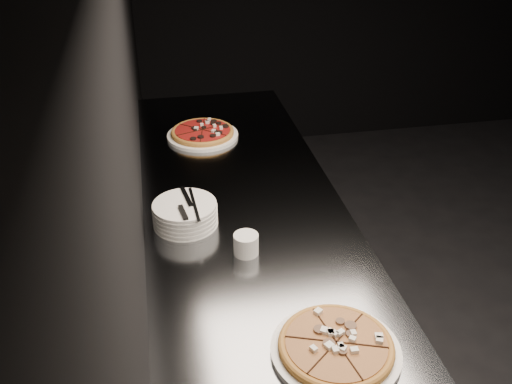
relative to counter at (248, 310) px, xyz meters
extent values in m
cube|color=black|center=(-0.37, 0.00, 0.94)|extent=(0.02, 5.00, 2.80)
cube|color=slate|center=(0.00, 0.00, -0.01)|extent=(0.70, 2.40, 0.90)
cube|color=slate|center=(0.00, 0.00, 0.45)|extent=(0.74, 2.44, 0.02)
cylinder|color=white|center=(0.11, -0.70, 0.47)|extent=(0.34, 0.34, 0.02)
cylinder|color=#BD8238|center=(0.11, -0.70, 0.48)|extent=(0.38, 0.38, 0.01)
torus|color=#BD8238|center=(0.11, -0.70, 0.49)|extent=(0.39, 0.39, 0.02)
cylinder|color=#D18A45|center=(0.11, -0.70, 0.49)|extent=(0.34, 0.34, 0.01)
cylinder|color=white|center=(-0.08, 0.69, 0.47)|extent=(0.33, 0.33, 0.02)
cylinder|color=#BD8238|center=(-0.08, 0.69, 0.48)|extent=(0.36, 0.36, 0.01)
torus|color=#BD8238|center=(-0.08, 0.69, 0.49)|extent=(0.37, 0.37, 0.02)
cylinder|color=#A51A18|center=(-0.08, 0.69, 0.49)|extent=(0.32, 0.32, 0.01)
cylinder|color=white|center=(-0.22, -0.02, 0.47)|extent=(0.22, 0.22, 0.02)
cylinder|color=white|center=(-0.22, -0.02, 0.48)|extent=(0.22, 0.22, 0.02)
cylinder|color=white|center=(-0.22, -0.02, 0.50)|extent=(0.22, 0.22, 0.02)
cylinder|color=white|center=(-0.22, -0.02, 0.52)|extent=(0.22, 0.22, 0.02)
cylinder|color=white|center=(-0.22, -0.02, 0.53)|extent=(0.22, 0.22, 0.02)
cube|color=#B2B5B9|center=(-0.21, 0.03, 0.54)|extent=(0.04, 0.15, 0.00)
cube|color=black|center=(-0.23, -0.08, 0.55)|extent=(0.03, 0.09, 0.01)
cube|color=#B2B5B9|center=(-0.19, -0.03, 0.54)|extent=(0.05, 0.22, 0.00)
cylinder|color=silver|center=(-0.04, -0.23, 0.50)|extent=(0.08, 0.08, 0.07)
cylinder|color=black|center=(-0.04, -0.23, 0.52)|extent=(0.07, 0.07, 0.01)
camera|label=1|loc=(-0.30, -1.71, 1.58)|focal=40.00mm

